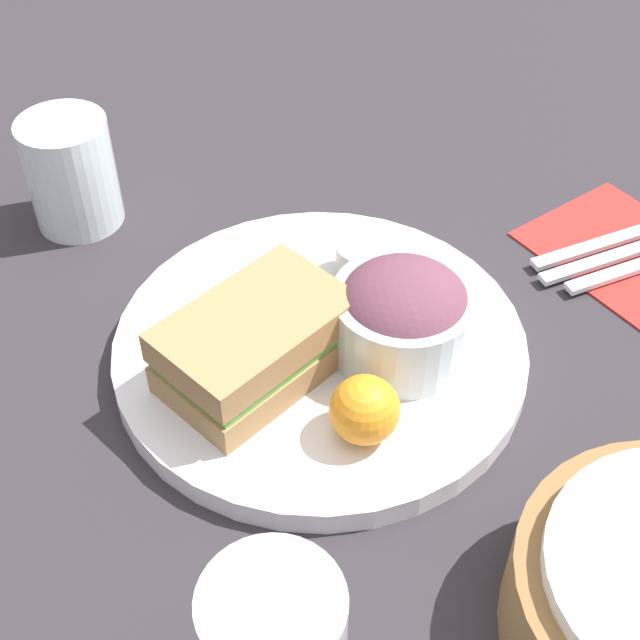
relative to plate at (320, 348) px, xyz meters
The scene contains 10 objects.
ground_plane 0.01m from the plate, ahead, with size 4.00×4.00×0.00m, color #2D282D.
plate is the anchor object (origin of this frame).
sandwich 0.07m from the plate, ahead, with size 0.14×0.10×0.06m.
salad_bowl 0.07m from the plate, 136.13° to the left, with size 0.10×0.10×0.07m.
dressing_cup 0.08m from the plate, 151.31° to the right, with size 0.05×0.05×0.03m, color #B7B7BC.
orange_wedge 0.10m from the plate, 72.90° to the left, with size 0.05×0.05×0.05m, color orange.
napkin 0.29m from the plate, 168.39° to the left, with size 0.13×0.16×0.00m, color #B22823.
fork 0.29m from the plate, behind, with size 0.17×0.01×0.01m, color silver.
knife 0.29m from the plate, 168.39° to the left, with size 0.18×0.01×0.01m, color silver.
water_glass 0.27m from the plate, 74.17° to the right, with size 0.08×0.08×0.10m, color silver.
Camera 1 is at (0.27, 0.37, 0.49)m, focal length 50.00 mm.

